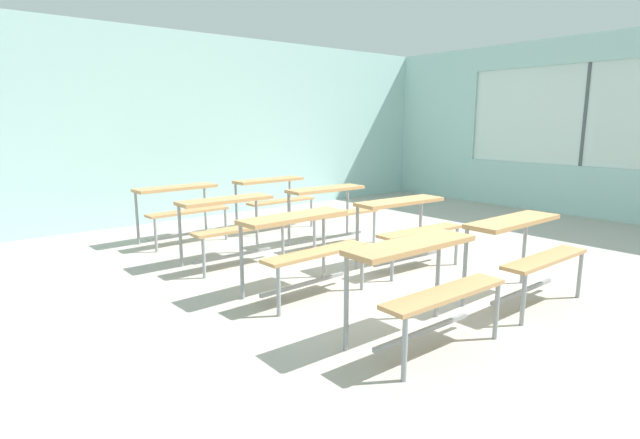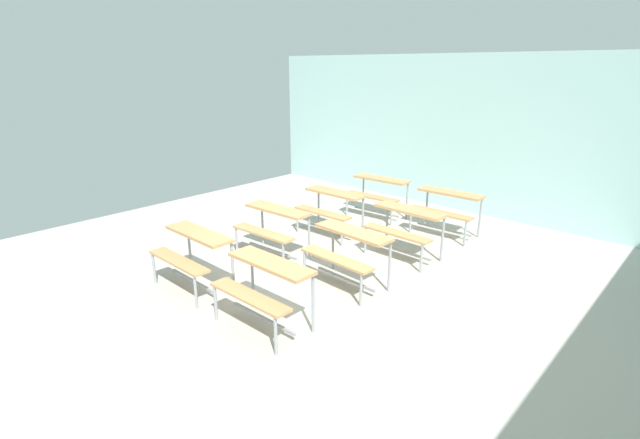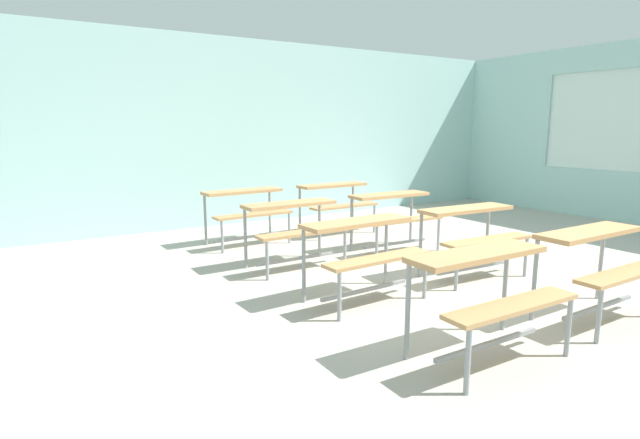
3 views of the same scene
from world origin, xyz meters
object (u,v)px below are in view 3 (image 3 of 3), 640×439
Objects in this scene: desk_bench_r0c1 at (600,253)px; desk_bench_r2c0 at (294,219)px; desk_bench_r3c0 at (246,204)px; desk_bench_r3c1 at (336,196)px; desk_bench_r2c1 at (394,208)px; desk_bench_r0c0 at (488,280)px; desk_bench_r1c0 at (364,241)px; desk_bench_r1c1 at (473,225)px.

desk_bench_r0c1 is 1.00× the size of desk_bench_r2c0.
desk_bench_r3c1 is at bearing -4.44° from desk_bench_r3c0.
desk_bench_r0c0 is at bearing -116.63° from desk_bench_r2c1.
desk_bench_r0c1 is at bearing -63.08° from desk_bench_r2c0.
desk_bench_r1c0 is (-0.02, 1.40, 0.00)m from desk_bench_r0c0.
desk_bench_r0c1 and desk_bench_r3c0 have the same top height.
desk_bench_r2c0 is (-0.01, 1.32, 0.00)m from desk_bench_r1c0.
desk_bench_r2c0 is at bearing -178.73° from desk_bench_r2c1.
desk_bench_r3c1 is at bearing 58.66° from desk_bench_r1c0.
desk_bench_r0c0 is 0.99× the size of desk_bench_r2c1.
desk_bench_r0c1 is 2.71m from desk_bench_r2c1.
desk_bench_r0c0 is 1.39m from desk_bench_r0c1.
desk_bench_r1c1 is (1.45, -0.01, 0.00)m from desk_bench_r1c0.
desk_bench_r0c1 is at bearing -92.02° from desk_bench_r3c1.
desk_bench_r0c0 is 1.99m from desk_bench_r1c1.
desk_bench_r1c0 is at bearing -120.22° from desk_bench_r3c1.
desk_bench_r3c0 is at bearing 87.60° from desk_bench_r1c0.
desk_bench_r2c1 is at bearing -45.61° from desk_bench_r3c0.
desk_bench_r1c1 is at bearing -2.80° from desk_bench_r1c0.
desk_bench_r1c1 is at bearing -42.96° from desk_bench_r2c0.
desk_bench_r1c1 is at bearing -91.52° from desk_bench_r3c1.
desk_bench_r3c0 is (-1.48, 1.37, 0.00)m from desk_bench_r2c1.
desk_bench_r1c0 and desk_bench_r2c1 have the same top height.
desk_bench_r0c0 is 0.98× the size of desk_bench_r3c0.
desk_bench_r0c0 is at bearing -92.46° from desk_bench_r3c0.
desk_bench_r1c0 is 2.68m from desk_bench_r3c0.
desk_bench_r0c1 is 0.98× the size of desk_bench_r1c1.
desk_bench_r1c0 and desk_bench_r2c0 have the same top height.
desk_bench_r3c0 is at bearing 89.41° from desk_bench_r2c0.
desk_bench_r2c1 is 1.33m from desk_bench_r3c1.
desk_bench_r1c1 is 1.01× the size of desk_bench_r3c1.
desk_bench_r0c0 and desk_bench_r0c1 have the same top height.
desk_bench_r1c1 and desk_bench_r2c0 have the same top height.
desk_bench_r0c1 and desk_bench_r2c1 have the same top height.
desk_bench_r1c0 and desk_bench_r1c1 have the same top height.
desk_bench_r0c0 and desk_bench_r2c0 have the same top height.
desk_bench_r1c0 is 1.01× the size of desk_bench_r3c1.
desk_bench_r0c0 and desk_bench_r1c1 have the same top height.
desk_bench_r3c1 is (-0.02, 1.33, 0.00)m from desk_bench_r2c1.
desk_bench_r1c0 is at bearing -136.78° from desk_bench_r2c1.
desk_bench_r0c0 is 0.99× the size of desk_bench_r3c1.
desk_bench_r2c1 is (0.06, 2.71, 0.00)m from desk_bench_r0c1.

